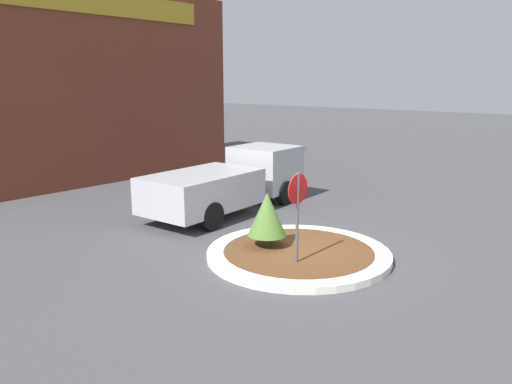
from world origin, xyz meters
The scene contains 6 objects.
ground_plane centered at (0.00, 0.00, 0.00)m, with size 120.00×120.00×0.00m, color #474749.
traffic_island centered at (0.00, 0.00, 0.08)m, with size 4.45×4.45×0.17m.
stop_sign centered at (-0.67, -0.43, 1.54)m, with size 0.68×0.07×2.22m.
island_shrub centered at (-0.25, 0.79, 0.99)m, with size 0.95×0.95×1.36m.
utility_truck centered at (2.17, 4.33, 0.99)m, with size 6.24×2.56×1.93m.
storefront_building centered at (2.47, 14.22, 3.98)m, with size 12.81×6.07×7.95m.
Camera 1 is at (-9.34, -6.75, 4.19)m, focal length 35.00 mm.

